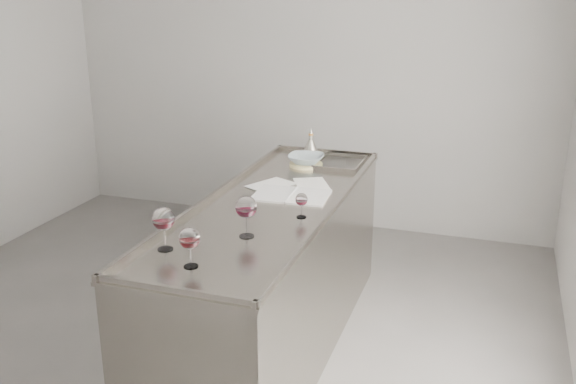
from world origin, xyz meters
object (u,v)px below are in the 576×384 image
(notebook, at_px, (291,195))
(ceramic_bowl, at_px, (306,159))
(wine_glass_right, at_px, (246,208))
(wine_glass_small, at_px, (301,200))
(wine_funnel, at_px, (311,147))
(counter, at_px, (272,276))
(wine_glass_left, at_px, (163,220))
(wine_glass_middle, at_px, (190,239))

(notebook, relative_size, ceramic_bowl, 1.86)
(wine_glass_right, xyz_separation_m, wine_glass_small, (0.18, 0.35, -0.05))
(wine_glass_small, xyz_separation_m, wine_funnel, (-0.32, 1.25, -0.03))
(counter, bearing_deg, wine_funnel, 94.66)
(wine_glass_small, relative_size, wine_funnel, 0.65)
(ceramic_bowl, bearing_deg, wine_glass_left, -97.57)
(wine_glass_right, height_order, wine_funnel, wine_glass_right)
(counter, xyz_separation_m, wine_funnel, (-0.09, 1.08, 0.53))
(wine_glass_small, distance_m, ceramic_bowl, 1.02)
(wine_glass_middle, bearing_deg, wine_glass_left, 146.26)
(wine_glass_small, height_order, ceramic_bowl, wine_glass_small)
(wine_glass_small, relative_size, ceramic_bowl, 0.56)
(wine_glass_middle, xyz_separation_m, notebook, (0.12, 1.08, -0.13))
(counter, distance_m, wine_glass_right, 0.81)
(notebook, bearing_deg, wine_glass_right, -94.92)
(counter, bearing_deg, ceramic_bowl, 92.95)
(counter, distance_m, wine_glass_left, 1.04)
(counter, distance_m, wine_funnel, 1.21)
(counter, height_order, wine_glass_small, wine_glass_small)
(counter, bearing_deg, wine_glass_right, -84.01)
(wine_glass_middle, height_order, wine_funnel, wine_funnel)
(counter, relative_size, wine_glass_small, 17.63)
(notebook, height_order, wine_funnel, wine_funnel)
(wine_glass_middle, bearing_deg, wine_funnel, 91.11)
(ceramic_bowl, height_order, wine_funnel, wine_funnel)
(wine_glass_right, relative_size, notebook, 0.47)
(wine_glass_right, relative_size, wine_glass_small, 1.56)
(wine_glass_left, height_order, wine_glass_right, wine_glass_right)
(wine_glass_right, height_order, ceramic_bowl, wine_glass_right)
(wine_glass_left, relative_size, wine_glass_right, 0.99)
(wine_glass_middle, distance_m, wine_glass_right, 0.43)
(wine_glass_small, height_order, notebook, wine_glass_small)
(wine_glass_left, distance_m, wine_glass_small, 0.79)
(wine_glass_right, relative_size, wine_funnel, 1.02)
(ceramic_bowl, bearing_deg, counter, -87.05)
(wine_glass_middle, bearing_deg, wine_glass_small, 69.77)
(wine_funnel, bearing_deg, ceramic_bowl, -80.22)
(notebook, bearing_deg, ceramic_bowl, 95.72)
(ceramic_bowl, xyz_separation_m, wine_funnel, (-0.05, 0.27, 0.01))
(ceramic_bowl, bearing_deg, notebook, -80.52)
(wine_glass_small, distance_m, notebook, 0.37)
(wine_glass_left, height_order, wine_glass_middle, wine_glass_left)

